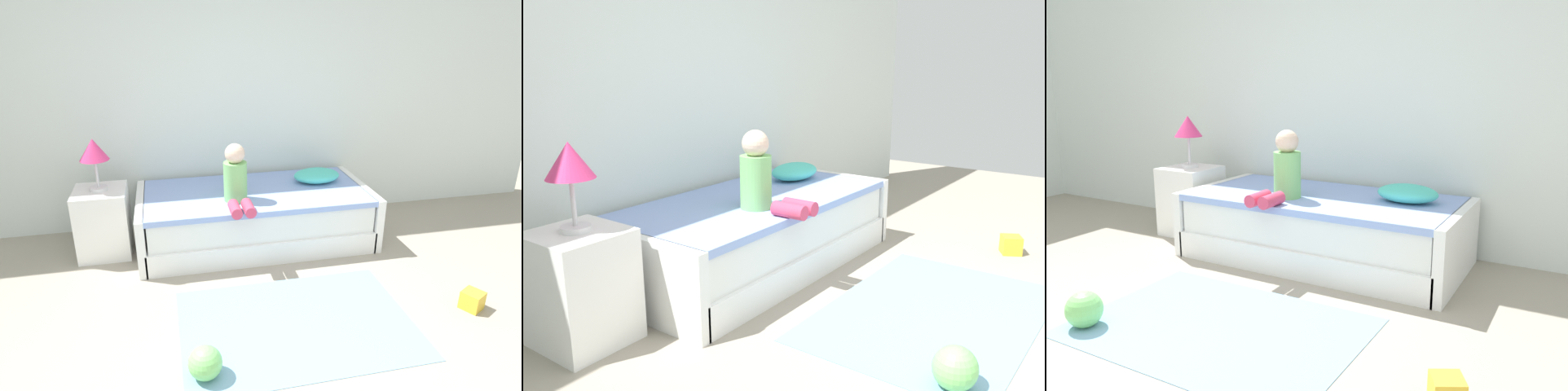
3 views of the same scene
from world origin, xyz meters
The scene contains 9 objects.
ground_plane centered at (0.00, 0.00, 0.00)m, with size 9.20×9.20×0.00m, color #9E9384.
wall_rear centered at (0.00, 2.60, 1.45)m, with size 7.20×0.10×2.90m, color silver.
bed centered at (0.28, 2.00, 0.25)m, with size 2.11×1.00×0.50m.
nightstand centered at (-1.07, 2.05, 0.30)m, with size 0.44×0.44×0.60m, color white.
table_lamp centered at (-1.07, 2.05, 0.94)m, with size 0.24×0.24×0.45m.
child_figure centered at (0.07, 1.77, 0.70)m, with size 0.20×0.51×0.50m.
pillow centered at (0.90, 2.10, 0.56)m, with size 0.44×0.30×0.13m, color #4CCCBC.
toy_ball centered at (-0.36, 0.34, 0.10)m, with size 0.21×0.21×0.21m, color #7FD872.
area_rug centered at (0.30, 0.70, 0.00)m, with size 1.60×1.10×0.01m, color #7AA8CC.
Camera 3 is at (2.04, -1.40, 1.36)m, focal length 35.84 mm.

